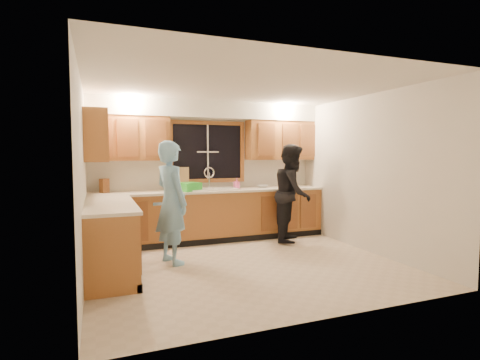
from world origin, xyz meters
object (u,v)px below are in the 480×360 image
at_px(bowl, 262,186).
at_px(woman, 293,193).
at_px(dish_crate, 190,187).
at_px(man, 171,202).
at_px(dishwasher, 165,221).
at_px(sink, 212,193).
at_px(stove, 111,248).
at_px(knife_block, 104,186).
at_px(soap_bottle, 237,183).

bearing_deg(bowl, woman, -63.54).
bearing_deg(dish_crate, man, -116.34).
distance_m(dishwasher, man, 1.23).
bearing_deg(bowl, sink, -176.28).
relative_size(sink, stove, 0.96).
distance_m(woman, bowl, 0.70).
relative_size(knife_block, soap_bottle, 1.21).
height_order(woman, bowl, woman).
xyz_separation_m(sink, soap_bottle, (0.48, 0.04, 0.15)).
distance_m(soap_bottle, bowl, 0.54).
bearing_deg(man, sink, -58.34).
bearing_deg(stove, sink, 45.39).
distance_m(dishwasher, bowl, 1.94).
bearing_deg(dishwasher, man, -95.32).
distance_m(knife_block, bowl, 2.84).
relative_size(stove, soap_bottle, 4.67).
relative_size(sink, man, 0.49).
bearing_deg(woman, bowl, 62.37).
relative_size(stove, dish_crate, 2.81).
height_order(man, woman, man).
distance_m(sink, dish_crate, 0.47).
height_order(dishwasher, soap_bottle, soap_bottle).
distance_m(sink, soap_bottle, 0.50).
relative_size(stove, man, 0.51).
bearing_deg(sink, dish_crate, -166.98).
bearing_deg(knife_block, stove, -124.90).
bearing_deg(knife_block, dish_crate, -45.82).
bearing_deg(sink, soap_bottle, 4.58).
height_order(stove, man, man).
distance_m(stove, dish_crate, 2.26).
height_order(dishwasher, man, man).
xyz_separation_m(dishwasher, man, (-0.11, -1.13, 0.46)).
bearing_deg(soap_bottle, bowl, 2.95).
height_order(stove, knife_block, knife_block).
bearing_deg(dish_crate, woman, -14.49).
bearing_deg(stove, dish_crate, 51.69).
xyz_separation_m(sink, man, (-0.96, -1.14, 0.01)).
xyz_separation_m(dish_crate, bowl, (1.46, 0.17, -0.05)).
distance_m(dishwasher, knife_block, 1.17).
distance_m(dish_crate, bowl, 1.47).
bearing_deg(soap_bottle, knife_block, 177.24).
distance_m(stove, woman, 3.40).
relative_size(sink, soap_bottle, 4.46).
relative_size(man, bowl, 8.29).
relative_size(woman, knife_block, 7.46).
distance_m(man, dish_crate, 1.17).
xyz_separation_m(dishwasher, woman, (2.18, -0.54, 0.46)).
height_order(sink, knife_block, sink).
xyz_separation_m(dish_crate, soap_bottle, (0.92, 0.14, 0.02)).
height_order(knife_block, soap_bottle, knife_block).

